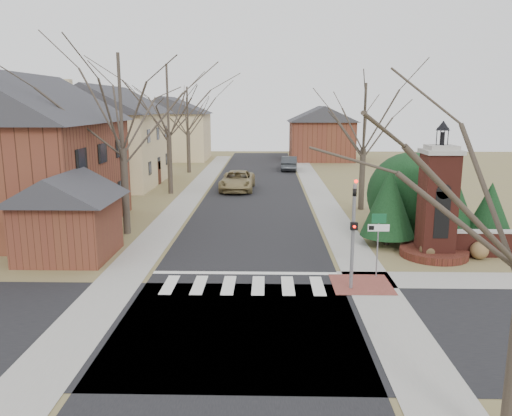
{
  "coord_description": "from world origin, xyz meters",
  "views": [
    {
      "loc": [
        0.95,
        -18.3,
        7.19
      ],
      "look_at": [
        0.39,
        6.0,
        2.13
      ],
      "focal_mm": 35.0,
      "sensor_mm": 36.0,
      "label": 1
    }
  ],
  "objects_px": {
    "sign_post": "(378,232)",
    "pickup_truck": "(237,181)",
    "brick_gate_monument": "(437,213)",
    "traffic_signal_pole": "(353,226)",
    "distant_car": "(289,163)"
  },
  "relations": [
    {
      "from": "brick_gate_monument",
      "to": "distant_car",
      "type": "height_order",
      "value": "brick_gate_monument"
    },
    {
      "from": "brick_gate_monument",
      "to": "pickup_truck",
      "type": "bearing_deg",
      "value": 119.62
    },
    {
      "from": "traffic_signal_pole",
      "to": "distant_car",
      "type": "xyz_separation_m",
      "value": [
        -0.9,
        36.48,
        -1.8
      ]
    },
    {
      "from": "distant_car",
      "to": "brick_gate_monument",
      "type": "bearing_deg",
      "value": 104.07
    },
    {
      "from": "sign_post",
      "to": "distant_car",
      "type": "relative_size",
      "value": 0.57
    },
    {
      "from": "traffic_signal_pole",
      "to": "sign_post",
      "type": "xyz_separation_m",
      "value": [
        1.29,
        1.41,
        -0.64
      ]
    },
    {
      "from": "sign_post",
      "to": "pickup_truck",
      "type": "bearing_deg",
      "value": 108.38
    },
    {
      "from": "sign_post",
      "to": "pickup_truck",
      "type": "distance_m",
      "value": 22.84
    },
    {
      "from": "brick_gate_monument",
      "to": "distant_car",
      "type": "xyz_separation_m",
      "value": [
        -5.6,
        32.06,
        -1.38
      ]
    },
    {
      "from": "traffic_signal_pole",
      "to": "brick_gate_monument",
      "type": "height_order",
      "value": "brick_gate_monument"
    },
    {
      "from": "brick_gate_monument",
      "to": "pickup_truck",
      "type": "distance_m",
      "value": 21.49
    },
    {
      "from": "brick_gate_monument",
      "to": "sign_post",
      "type": "bearing_deg",
      "value": -138.58
    },
    {
      "from": "sign_post",
      "to": "distant_car",
      "type": "bearing_deg",
      "value": 93.58
    },
    {
      "from": "brick_gate_monument",
      "to": "distant_car",
      "type": "distance_m",
      "value": 32.58
    },
    {
      "from": "traffic_signal_pole",
      "to": "brick_gate_monument",
      "type": "xyz_separation_m",
      "value": [
        4.7,
        4.42,
        -0.42
      ]
    }
  ]
}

